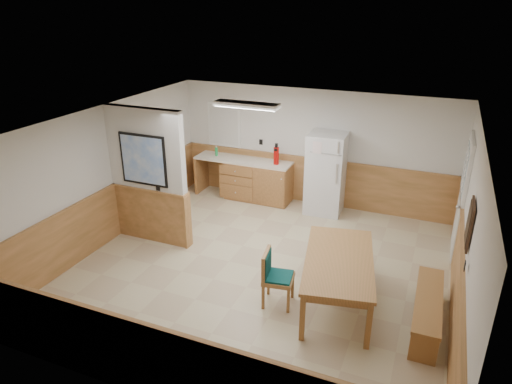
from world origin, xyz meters
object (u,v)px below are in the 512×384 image
at_px(dining_table, 339,264).
at_px(dining_bench, 428,304).
at_px(soap_bottle, 216,152).
at_px(fire_extinguisher, 276,155).
at_px(dining_chair, 273,274).
at_px(refrigerator, 326,174).

distance_m(dining_table, dining_bench, 1.30).
bearing_deg(soap_bottle, fire_extinguisher, -0.97).
relative_size(dining_table, dining_bench, 1.28).
height_order(dining_table, dining_chair, dining_chair).
height_order(refrigerator, dining_chair, refrigerator).
xyz_separation_m(dining_bench, soap_bottle, (-4.81, 3.16, 0.65)).
relative_size(refrigerator, fire_extinguisher, 3.68).
bearing_deg(dining_table, dining_chair, -169.39).
distance_m(refrigerator, soap_bottle, 2.57).
distance_m(dining_bench, dining_chair, 2.17).
height_order(dining_table, fire_extinguisher, fire_extinguisher).
relative_size(dining_table, soap_bottle, 10.67).
bearing_deg(dining_table, fire_extinguisher, 112.81).
distance_m(dining_table, soap_bottle, 4.74).
bearing_deg(soap_bottle, dining_table, -41.30).
relative_size(refrigerator, soap_bottle, 8.77).
height_order(dining_chair, fire_extinguisher, fire_extinguisher).
relative_size(dining_bench, dining_chair, 1.90).
bearing_deg(dining_bench, refrigerator, 125.47).
distance_m(dining_chair, fire_extinguisher, 3.71).
xyz_separation_m(dining_table, fire_extinguisher, (-2.10, 3.10, 0.44)).
bearing_deg(soap_bottle, refrigerator, -1.32).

